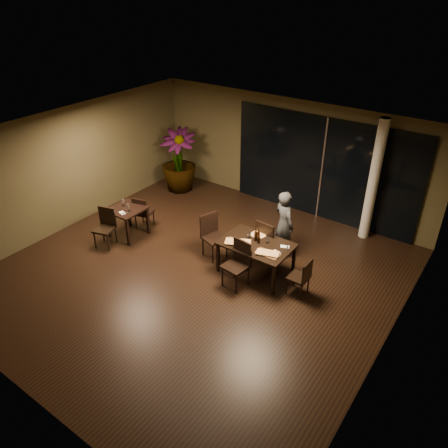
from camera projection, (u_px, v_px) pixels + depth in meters
ground at (197, 274)px, 9.55m from camera, size 8.00×8.00×0.00m
wall_back at (290, 154)px, 11.64m from camera, size 8.00×0.10×3.00m
wall_front at (9, 331)px, 5.95m from camera, size 8.00×0.10×3.00m
wall_left at (68, 168)px, 10.83m from camera, size 0.10×8.00×3.00m
wall_right at (398, 288)px, 6.77m from camera, size 0.10×8.00×3.00m
ceiling at (192, 142)px, 8.03m from camera, size 8.00×8.00×0.04m
window_panel at (323, 169)px, 11.15m from camera, size 5.00×0.06×2.70m
column at (373, 181)px, 10.16m from camera, size 0.24×0.24×3.00m
main_table at (256, 246)px, 9.27m from camera, size 1.50×1.00×0.75m
side_table at (127, 213)px, 10.65m from camera, size 0.80×0.80×0.75m
chair_main_far at (267, 239)px, 9.73m from camera, size 0.51×0.51×1.02m
chair_main_near at (238, 261)px, 8.99m from camera, size 0.52×0.52×1.02m
chair_main_left at (212, 233)px, 9.92m from camera, size 0.60×0.60×1.03m
chair_main_right at (302, 276)px, 8.72m from camera, size 0.39×0.39×0.84m
chair_side_far at (142, 211)px, 11.00m from camera, size 0.49×0.49×0.88m
chair_side_near at (106, 225)px, 10.35m from camera, size 0.54×0.54×0.94m
diner at (284, 224)px, 9.84m from camera, size 0.65×0.56×1.60m
potted_plant at (179, 160)px, 12.78m from camera, size 1.35×1.35×1.85m
pizza_board_left at (238, 243)px, 9.24m from camera, size 0.57×0.33×0.01m
pizza_board_right at (267, 254)px, 8.88m from camera, size 0.51×0.26×0.01m
oblong_pizza_left at (238, 242)px, 9.23m from camera, size 0.57×0.45×0.02m
oblong_pizza_right at (268, 253)px, 8.88m from camera, size 0.49×0.34×0.02m
round_pizza at (258, 235)px, 9.52m from camera, size 0.32×0.32×0.01m
bottle_a at (256, 235)px, 9.26m from camera, size 0.06×0.06×0.29m
bottle_b at (259, 238)px, 9.19m from camera, size 0.05×0.05×0.25m
bottle_c at (258, 235)px, 9.23m from camera, size 0.07×0.07×0.30m
tumbler_left at (249, 236)px, 9.41m from camera, size 0.08×0.08×0.09m
tumbler_right at (267, 241)px, 9.24m from camera, size 0.08×0.08×0.09m
napkin_near at (276, 252)px, 8.93m from camera, size 0.20×0.14×0.01m
napkin_far at (285, 247)px, 9.11m from camera, size 0.21×0.17×0.01m
wine_glass_a at (123, 203)px, 10.66m from camera, size 0.07×0.07×0.17m
wine_glass_b at (128, 207)px, 10.43m from camera, size 0.08×0.08×0.19m
side_napkin at (122, 213)px, 10.37m from camera, size 0.21×0.16×0.01m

